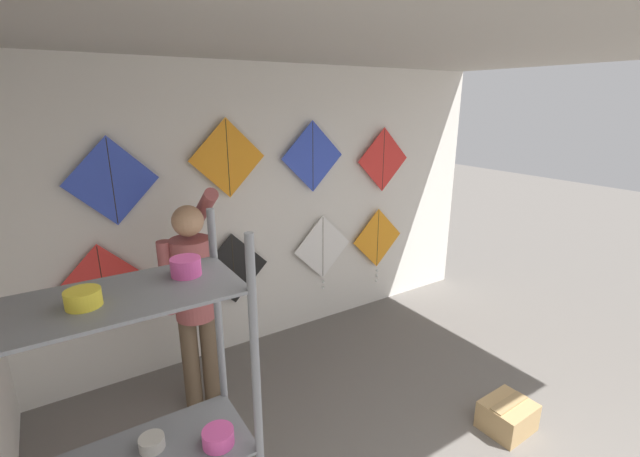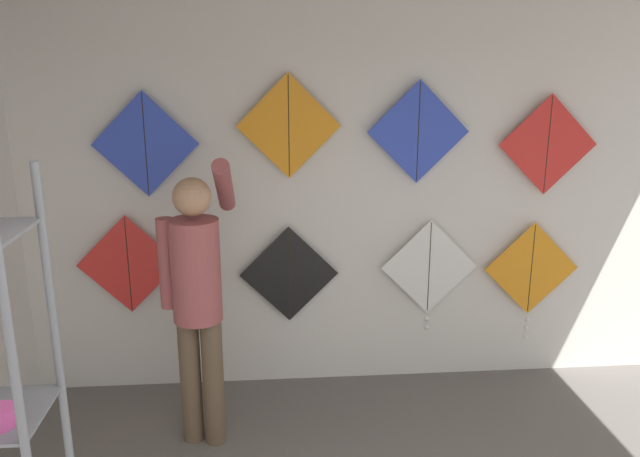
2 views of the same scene
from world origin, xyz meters
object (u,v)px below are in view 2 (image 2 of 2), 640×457
object	(u,v)px
kite_1	(289,274)
kite_2	(429,269)
kite_4	(145,144)
kite_7	(548,145)
kite_5	(289,126)
kite_6	(418,132)
kite_0	(128,264)
kite_3	(531,272)
shopkeeper	(197,289)

from	to	relation	value
kite_1	kite_2	size ratio (longest dim) A/B	0.84
kite_4	kite_7	distance (m)	2.83
kite_2	kite_4	bearing A→B (deg)	179.99
kite_2	kite_5	distance (m)	1.48
kite_4	kite_6	xyz separation A→B (m)	(1.88, 0.00, 0.07)
kite_0	kite_2	size ratio (longest dim) A/B	0.84
kite_6	kite_4	bearing A→B (deg)	180.00
kite_2	kite_6	size ratio (longest dim) A/B	1.19
kite_1	kite_3	bearing A→B (deg)	-0.02
shopkeeper	kite_7	distance (m)	2.65
kite_2	kite_7	size ratio (longest dim) A/B	1.19
kite_6	kite_0	bearing A→B (deg)	180.00
kite_3	kite_0	bearing A→B (deg)	179.99
kite_2	kite_5	size ratio (longest dim) A/B	1.19
shopkeeper	kite_4	xyz separation A→B (m)	(-0.38, 0.68, 0.80)
kite_4	kite_5	xyz separation A→B (m)	(0.98, 0.00, 0.11)
kite_1	shopkeeper	bearing A→B (deg)	-130.47
shopkeeper	kite_0	size ratio (longest dim) A/B	2.56
shopkeeper	kite_5	xyz separation A→B (m)	(0.59, 0.68, 0.91)
kite_0	kite_7	xyz separation A→B (m)	(3.01, 0.00, 0.82)
shopkeeper	kite_1	xyz separation A→B (m)	(0.58, 0.68, -0.16)
kite_7	shopkeeper	bearing A→B (deg)	-164.41
shopkeeper	kite_0	bearing A→B (deg)	143.63
kite_5	kite_2	bearing A→B (deg)	-0.02
kite_0	kite_5	xyz separation A→B (m)	(1.16, 0.00, 0.97)
kite_5	kite_7	distance (m)	1.86
kite_2	kite_4	xyz separation A→B (m)	(-2.01, 0.00, 0.95)
shopkeeper	kite_4	bearing A→B (deg)	133.38
kite_1	kite_4	distance (m)	1.36
kite_3	kite_6	xyz separation A→B (m)	(-0.91, 0.00, 1.06)
kite_0	kite_1	world-z (taller)	kite_0
kite_3	shopkeeper	bearing A→B (deg)	-164.20
kite_1	kite_5	distance (m)	1.07
kite_2	kite_4	world-z (taller)	kite_4
kite_0	kite_3	bearing A→B (deg)	-0.01
kite_4	kite_0	bearing A→B (deg)	180.00
kite_4	kite_6	size ratio (longest dim) A/B	1.00
kite_0	kite_4	xyz separation A→B (m)	(0.18, 0.00, 0.85)
kite_3	kite_5	bearing A→B (deg)	179.98
kite_0	kite_3	distance (m)	2.97
kite_0	kite_4	distance (m)	0.87
kite_7	kite_1	bearing A→B (deg)	180.00
kite_0	kite_2	world-z (taller)	kite_0
shopkeeper	kite_3	size ratio (longest dim) A/B	1.99
kite_0	shopkeeper	bearing A→B (deg)	-50.58
kite_1	kite_5	bearing A→B (deg)	0.00
shopkeeper	kite_4	world-z (taller)	kite_4
kite_3	kite_5	xyz separation A→B (m)	(-1.82, 0.00, 1.11)
kite_1	kite_5	size ratio (longest dim) A/B	1.00
kite_2	shopkeeper	bearing A→B (deg)	-157.22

